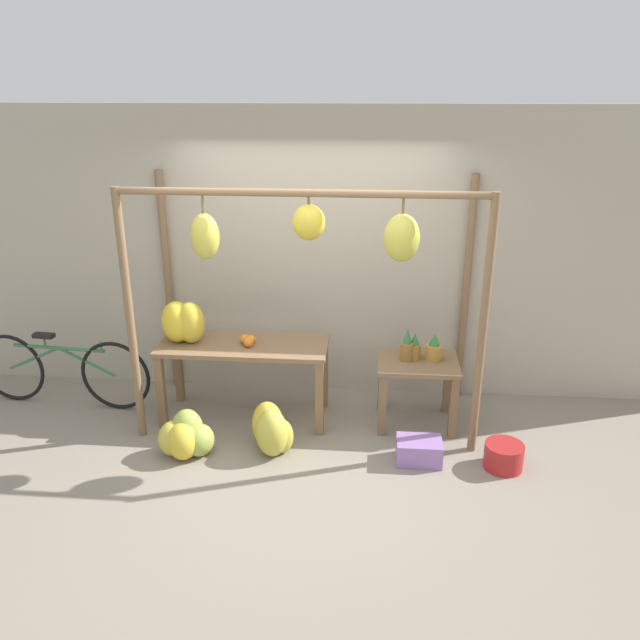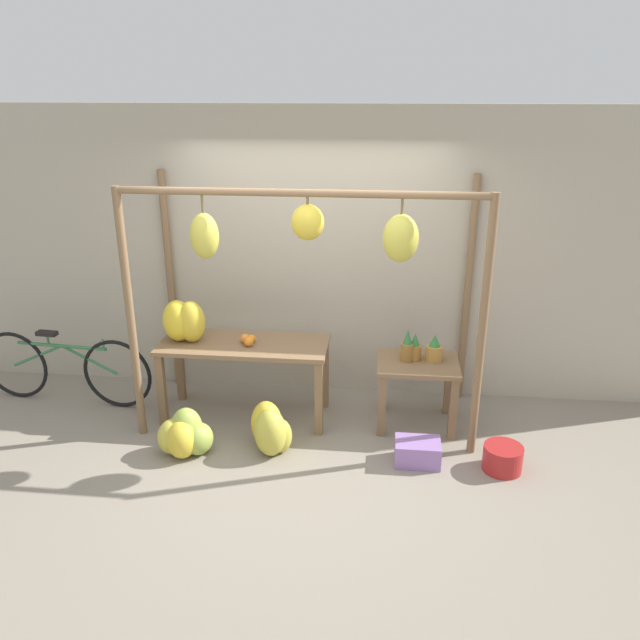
{
  "view_description": "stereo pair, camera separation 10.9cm",
  "coord_description": "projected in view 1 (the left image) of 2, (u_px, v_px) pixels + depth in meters",
  "views": [
    {
      "loc": [
        0.55,
        -4.46,
        2.95
      ],
      "look_at": [
        0.11,
        0.69,
        1.0
      ],
      "focal_mm": 35.0,
      "sensor_mm": 36.0,
      "label": 1
    },
    {
      "loc": [
        0.66,
        -4.45,
        2.95
      ],
      "look_at": [
        0.11,
        0.69,
        1.0
      ],
      "focal_mm": 35.0,
      "sensor_mm": 36.0,
      "label": 2
    }
  ],
  "objects": [
    {
      "name": "parked_bicycle",
      "position": [
        62.0,
        370.0,
        6.03
      ],
      "size": [
        1.79,
        0.18,
        0.74
      ],
      "color": "black",
      "rests_on": "ground_plane"
    },
    {
      "name": "ground_plane",
      "position": [
        300.0,
        459.0,
        5.25
      ],
      "size": [
        20.0,
        20.0,
        0.0
      ],
      "primitive_type": "plane",
      "color": "gray"
    },
    {
      "name": "pineapple_cluster",
      "position": [
        420.0,
        348.0,
        5.59
      ],
      "size": [
        0.37,
        0.16,
        0.3
      ],
      "color": "#A3702D",
      "rests_on": "display_table_side"
    },
    {
      "name": "banana_pile_ground_left",
      "position": [
        185.0,
        437.0,
        5.26
      ],
      "size": [
        0.55,
        0.45,
        0.4
      ],
      "color": "#9EB247",
      "rests_on": "ground_plane"
    },
    {
      "name": "fruit_crate_white",
      "position": [
        419.0,
        451.0,
        5.19
      ],
      "size": [
        0.37,
        0.26,
        0.2
      ],
      "color": "#9970B7",
      "rests_on": "ground_plane"
    },
    {
      "name": "blue_bucket",
      "position": [
        504.0,
        456.0,
        5.1
      ],
      "size": [
        0.32,
        0.32,
        0.21
      ],
      "color": "#AD2323",
      "rests_on": "ground_plane"
    },
    {
      "name": "banana_pile_on_table",
      "position": [
        183.0,
        322.0,
        5.63
      ],
      "size": [
        0.46,
        0.39,
        0.39
      ],
      "color": "gold",
      "rests_on": "display_table_main"
    },
    {
      "name": "display_table_side",
      "position": [
        417.0,
        376.0,
        5.66
      ],
      "size": [
        0.72,
        0.58,
        0.63
      ],
      "color": "brown",
      "rests_on": "ground_plane"
    },
    {
      "name": "shop_wall_back",
      "position": [
        315.0,
        256.0,
        6.04
      ],
      "size": [
        8.0,
        0.08,
        2.8
      ],
      "color": "#B2A893",
      "rests_on": "ground_plane"
    },
    {
      "name": "orange_pile",
      "position": [
        247.0,
        340.0,
        5.63
      ],
      "size": [
        0.14,
        0.17,
        0.09
      ],
      "color": "orange",
      "rests_on": "display_table_main"
    },
    {
      "name": "stall_awning",
      "position": [
        312.0,
        259.0,
        5.11
      ],
      "size": [
        2.98,
        1.18,
        2.21
      ],
      "color": "brown",
      "rests_on": "ground_plane"
    },
    {
      "name": "banana_pile_ground_right",
      "position": [
        272.0,
        430.0,
        5.3
      ],
      "size": [
        0.45,
        0.52,
        0.42
      ],
      "color": "gold",
      "rests_on": "ground_plane"
    },
    {
      "name": "display_table_main",
      "position": [
        244.0,
        355.0,
        5.71
      ],
      "size": [
        1.54,
        0.62,
        0.75
      ],
      "color": "brown",
      "rests_on": "ground_plane"
    }
  ]
}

